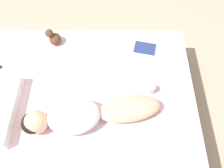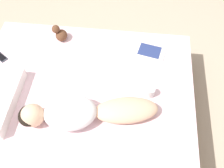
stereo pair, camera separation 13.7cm
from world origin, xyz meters
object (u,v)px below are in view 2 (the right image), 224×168
(person, at_px, (81,112))
(open_magazine, at_px, (147,60))
(cell_phone, at_px, (1,57))
(coffee_mug, at_px, (150,92))

(person, xyz_separation_m, open_magazine, (0.72, -0.54, -0.09))
(open_magazine, height_order, cell_phone, same)
(open_magazine, relative_size, coffee_mug, 4.98)
(open_magazine, xyz_separation_m, cell_phone, (-0.13, 1.48, 0.00))
(coffee_mug, distance_m, cell_phone, 1.55)
(open_magazine, xyz_separation_m, coffee_mug, (-0.42, -0.04, 0.05))
(person, distance_m, open_magazine, 0.90)
(cell_phone, bearing_deg, coffee_mug, -65.46)
(open_magazine, height_order, coffee_mug, coffee_mug)
(person, relative_size, open_magazine, 2.09)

